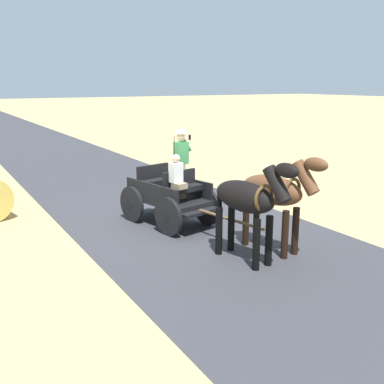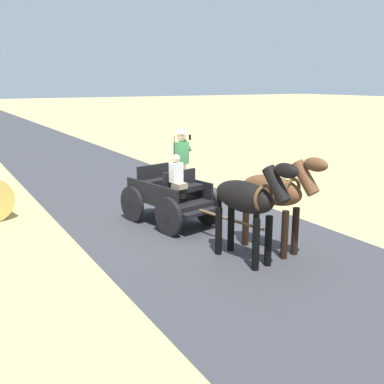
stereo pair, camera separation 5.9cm
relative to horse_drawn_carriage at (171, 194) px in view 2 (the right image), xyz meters
The scene contains 5 objects.
ground_plane 0.88m from the horse_drawn_carriage, behind, with size 200.00×200.00×0.00m, color tan.
road_surface 0.88m from the horse_drawn_carriage, behind, with size 5.86×160.00×0.01m, color #38383D.
horse_drawn_carriage is the anchor object (origin of this frame).
horse_near_side 3.10m from the horse_drawn_carriage, 109.69° to the left, with size 0.85×2.15×2.21m.
horse_off_side 3.10m from the horse_drawn_carriage, 92.93° to the left, with size 0.78×2.15×2.21m.
Camera 2 is at (5.56, 10.09, 3.64)m, focal length 42.01 mm.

